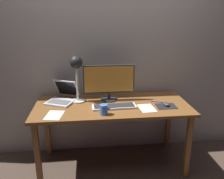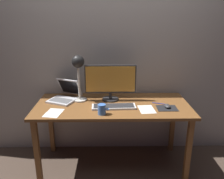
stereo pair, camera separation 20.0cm
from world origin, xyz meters
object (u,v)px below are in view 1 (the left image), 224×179
object	(u,v)px
keyboard_main	(114,106)
monitor	(109,81)
pen	(157,102)
laptop	(63,95)
mouse	(166,104)
coffee_mug	(104,110)
desk_lamp	(76,69)

from	to	relation	value
keyboard_main	monitor	bearing A→B (deg)	98.06
keyboard_main	pen	xyz separation A→B (m)	(0.48, 0.10, -0.01)
laptop	mouse	size ratio (longest dim) A/B	4.30
monitor	pen	size ratio (longest dim) A/B	3.91
laptop	monitor	bearing A→B (deg)	-3.37
keyboard_main	coffee_mug	xyz separation A→B (m)	(-0.11, -0.16, 0.04)
pen	desk_lamp	bearing A→B (deg)	172.26
laptop	mouse	distance (m)	1.10
mouse	coffee_mug	bearing A→B (deg)	-167.48
monitor	keyboard_main	world-z (taller)	monitor
monitor	mouse	world-z (taller)	monitor
desk_lamp	mouse	xyz separation A→B (m)	(0.91, -0.22, -0.34)
keyboard_main	pen	size ratio (longest dim) A/B	3.18
keyboard_main	mouse	distance (m)	0.54
mouse	coffee_mug	size ratio (longest dim) A/B	0.87
keyboard_main	desk_lamp	world-z (taller)	desk_lamp
keyboard_main	pen	world-z (taller)	keyboard_main
monitor	coffee_mug	world-z (taller)	monitor
pen	laptop	bearing A→B (deg)	171.32
pen	keyboard_main	bearing A→B (deg)	-168.55
monitor	coffee_mug	distance (m)	0.42
desk_lamp	coffee_mug	size ratio (longest dim) A/B	4.49
monitor	laptop	size ratio (longest dim) A/B	1.33
laptop	desk_lamp	distance (m)	0.34
laptop	pen	world-z (taller)	laptop
mouse	pen	distance (m)	0.13
monitor	laptop	xyz separation A→B (m)	(-0.49, 0.03, -0.16)
keyboard_main	coffee_mug	world-z (taller)	coffee_mug
coffee_mug	laptop	bearing A→B (deg)	135.38
monitor	pen	bearing A→B (deg)	-13.70
monitor	desk_lamp	size ratio (longest dim) A/B	1.10
laptop	mouse	world-z (taller)	laptop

